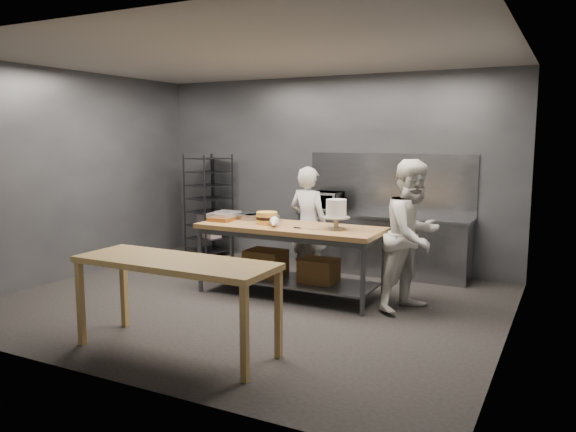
# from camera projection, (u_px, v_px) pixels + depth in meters

# --- Properties ---
(ground) EXTENTS (6.00, 6.00, 0.00)m
(ground) POSITION_uv_depth(u_px,v_px,m) (251.00, 302.00, 7.02)
(ground) COLOR black
(ground) RESTS_ON ground
(back_wall) EXTENTS (6.00, 0.04, 3.00)m
(back_wall) POSITION_uv_depth(u_px,v_px,m) (330.00, 171.00, 9.01)
(back_wall) COLOR #4C4F54
(back_wall) RESTS_ON ground
(work_table) EXTENTS (2.40, 0.90, 0.92)m
(work_table) POSITION_uv_depth(u_px,v_px,m) (289.00, 252.00, 7.27)
(work_table) COLOR olive
(work_table) RESTS_ON ground
(near_counter) EXTENTS (2.00, 0.70, 0.90)m
(near_counter) POSITION_uv_depth(u_px,v_px,m) (175.00, 269.00, 5.32)
(near_counter) COLOR olive
(near_counter) RESTS_ON ground
(back_counter) EXTENTS (2.60, 0.60, 0.90)m
(back_counter) POSITION_uv_depth(u_px,v_px,m) (382.00, 244.00, 8.42)
(back_counter) COLOR slate
(back_counter) RESTS_ON ground
(splashback_panel) EXTENTS (2.60, 0.02, 0.90)m
(splashback_panel) POSITION_uv_depth(u_px,v_px,m) (390.00, 183.00, 8.56)
(splashback_panel) COLOR slate
(splashback_panel) RESTS_ON back_counter
(speed_rack) EXTENTS (0.75, 0.79, 1.75)m
(speed_rack) POSITION_uv_depth(u_px,v_px,m) (209.00, 206.00, 9.70)
(speed_rack) COLOR black
(speed_rack) RESTS_ON ground
(chef_behind) EXTENTS (0.65, 0.48, 1.64)m
(chef_behind) POSITION_uv_depth(u_px,v_px,m) (308.00, 225.00, 7.90)
(chef_behind) COLOR silver
(chef_behind) RESTS_ON ground
(chef_right) EXTENTS (0.97, 1.07, 1.80)m
(chef_right) POSITION_uv_depth(u_px,v_px,m) (413.00, 236.00, 6.59)
(chef_right) COLOR white
(chef_right) RESTS_ON ground
(microwave) EXTENTS (0.54, 0.37, 0.30)m
(microwave) POSITION_uv_depth(u_px,v_px,m) (324.00, 201.00, 8.77)
(microwave) COLOR black
(microwave) RESTS_ON back_counter
(frosted_cake_stand) EXTENTS (0.34, 0.34, 0.37)m
(frosted_cake_stand) POSITION_uv_depth(u_px,v_px,m) (336.00, 211.00, 6.88)
(frosted_cake_stand) COLOR #AEA58B
(frosted_cake_stand) RESTS_ON work_table
(layer_cake) EXTENTS (0.27, 0.27, 0.16)m
(layer_cake) POSITION_uv_depth(u_px,v_px,m) (267.00, 218.00, 7.32)
(layer_cake) COLOR #EBB84A
(layer_cake) RESTS_ON work_table
(cake_pans) EXTENTS (0.79, 0.32, 0.07)m
(cake_pans) POSITION_uv_depth(u_px,v_px,m) (252.00, 217.00, 7.70)
(cake_pans) COLOR gray
(cake_pans) RESTS_ON work_table
(piping_bag) EXTENTS (0.27, 0.39, 0.12)m
(piping_bag) POSITION_uv_depth(u_px,v_px,m) (273.00, 223.00, 7.00)
(piping_bag) COLOR white
(piping_bag) RESTS_ON work_table
(offset_spatula) EXTENTS (0.36, 0.02, 0.02)m
(offset_spatula) POSITION_uv_depth(u_px,v_px,m) (303.00, 228.00, 6.95)
(offset_spatula) COLOR slate
(offset_spatula) RESTS_ON work_table
(pastry_clamshells) EXTENTS (0.34, 0.46, 0.11)m
(pastry_clamshells) POSITION_uv_depth(u_px,v_px,m) (224.00, 216.00, 7.67)
(pastry_clamshells) COLOR #A15420
(pastry_clamshells) RESTS_ON work_table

